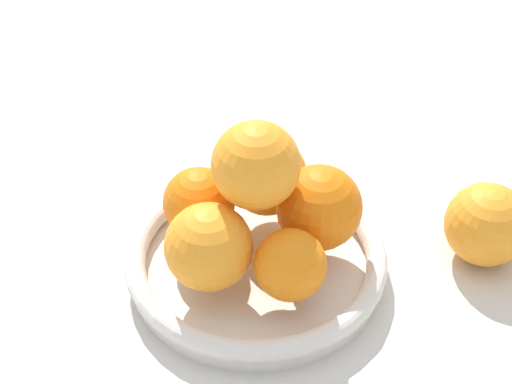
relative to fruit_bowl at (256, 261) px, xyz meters
The scene contains 4 objects.
ground_plane 0.02m from the fruit_bowl, ahead, with size 4.00×4.00×0.00m, color beige.
fruit_bowl is the anchor object (origin of this frame).
orange_pile 0.07m from the fruit_bowl, 167.95° to the right, with size 0.19×0.18×0.14m.
stray_orange 0.23m from the fruit_bowl, 143.63° to the left, with size 0.08×0.08×0.08m, color orange.
Camera 1 is at (0.40, 0.43, 0.60)m, focal length 60.00 mm.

